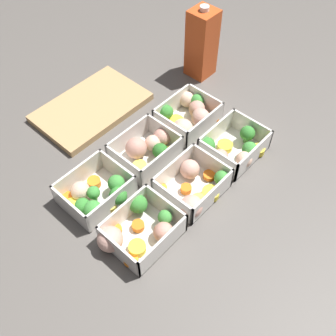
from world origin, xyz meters
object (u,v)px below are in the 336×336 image
Objects in this scene: container_far_center at (148,148)px; container_near_left at (137,230)px; juice_carton at (202,43)px; container_far_right at (188,116)px; container_near_right at (233,148)px; container_far_left at (96,194)px; container_near_center at (195,187)px.

container_near_left is at bearing -141.69° from container_far_center.
container_far_center is 0.76× the size of juice_carton.
container_near_left is 0.55m from juice_carton.
container_near_right is at bearing -94.00° from container_far_right.
container_far_center is at bearing 3.33° from container_far_left.
container_far_right is at bearing 86.00° from container_near_right.
container_near_left is 0.12m from container_far_left.
container_near_right is at bearing -2.27° from container_near_left.
juice_carton is at bearing 37.69° from container_near_center.
container_far_left is 0.17m from container_far_center.
container_near_center is 0.15m from container_far_center.
container_near_left is 0.79× the size of juice_carton.
juice_carton reaches higher than container_near_left.
container_near_center is (0.16, -0.02, -0.00)m from container_near_left.
container_near_left is at bearing 177.73° from container_near_right.
juice_carton reaches higher than container_far_right.
container_near_center is 0.22m from container_far_right.
container_near_right is (0.15, 0.01, 0.00)m from container_near_center.
container_far_center is (0.01, 0.15, 0.00)m from container_near_center.
container_near_left is 1.01× the size of container_far_right.
container_near_right is (0.30, -0.01, -0.00)m from container_near_left.
container_near_left and container_near_right have the same top height.
container_near_center is at bearing -42.46° from container_far_left.
container_near_left is 1.08× the size of container_near_right.
container_near_center is 0.21m from container_far_left.
container_near_left is 0.34m from container_far_right.
container_far_center is (0.17, 0.13, -0.00)m from container_near_left.
container_far_left is 0.51m from juice_carton.
juice_carton is (0.49, 0.12, 0.07)m from container_far_left.
container_near_center is 0.72× the size of juice_carton.
container_far_left is 0.90× the size of container_far_center.
container_near_left is 0.22m from container_far_center.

